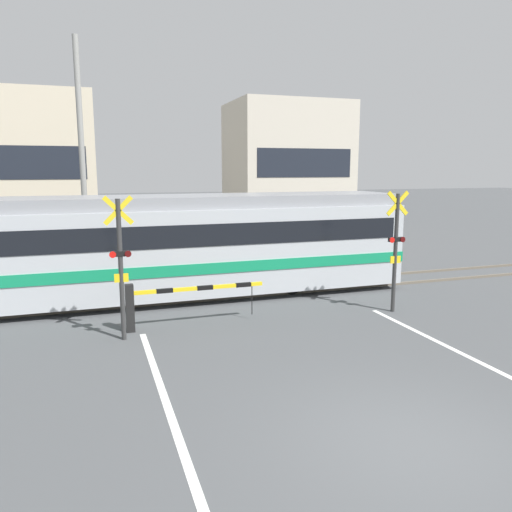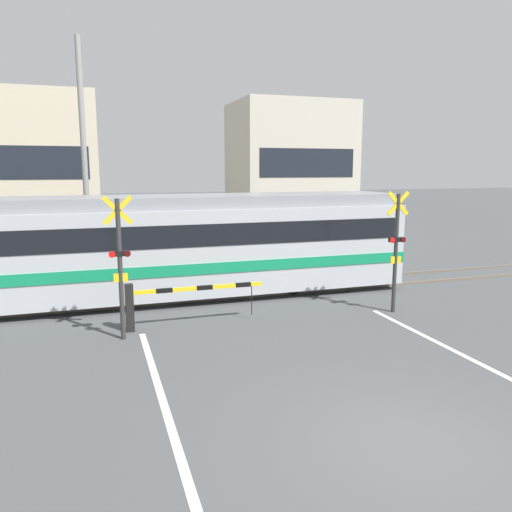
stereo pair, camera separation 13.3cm
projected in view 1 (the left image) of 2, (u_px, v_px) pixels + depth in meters
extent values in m
plane|color=#4C4F51|center=(414.00, 445.00, 7.26)|extent=(160.00, 160.00, 0.00)
cube|color=#6B6051|center=(240.00, 297.00, 15.49)|extent=(50.00, 0.10, 0.08)
cube|color=#6B6051|center=(227.00, 287.00, 16.83)|extent=(50.00, 0.10, 0.08)
cube|color=white|center=(180.00, 443.00, 7.32)|extent=(0.14, 10.29, 0.01)
cube|color=#B7BCC1|center=(96.00, 254.00, 14.59)|extent=(19.17, 2.69, 2.58)
cube|color=gray|center=(93.00, 203.00, 14.34)|extent=(18.98, 2.37, 0.36)
cube|color=#148C59|center=(96.00, 267.00, 14.66)|extent=(19.19, 2.74, 0.32)
cube|color=black|center=(94.00, 234.00, 14.49)|extent=(18.40, 2.73, 0.64)
cylinder|color=black|center=(292.00, 282.00, 15.99)|extent=(0.76, 0.12, 0.76)
cylinder|color=black|center=(276.00, 273.00, 17.33)|extent=(0.76, 0.12, 0.76)
cube|color=black|center=(130.00, 308.00, 12.22)|extent=(0.20, 0.20, 1.20)
cube|color=yellow|center=(198.00, 288.00, 12.69)|extent=(3.43, 0.09, 0.09)
cube|color=black|center=(165.00, 291.00, 12.42)|extent=(0.41, 0.10, 0.10)
cube|color=black|center=(205.00, 288.00, 12.75)|extent=(0.41, 0.10, 0.10)
cube|color=black|center=(243.00, 285.00, 13.07)|extent=(0.41, 0.10, 0.10)
cylinder|color=black|center=(252.00, 300.00, 13.22)|extent=(0.02, 0.02, 0.77)
cube|color=black|center=(295.00, 254.00, 20.07)|extent=(0.20, 0.20, 1.20)
cube|color=yellow|center=(254.00, 247.00, 19.47)|extent=(3.43, 0.09, 0.09)
cube|color=black|center=(275.00, 246.00, 19.74)|extent=(0.41, 0.10, 0.10)
cube|color=black|center=(250.00, 247.00, 19.41)|extent=(0.41, 0.10, 0.10)
cube|color=black|center=(225.00, 248.00, 19.09)|extent=(0.41, 0.10, 0.10)
cylinder|color=black|center=(219.00, 260.00, 19.09)|extent=(0.02, 0.02, 0.77)
cylinder|color=#333333|center=(121.00, 271.00, 11.48)|extent=(0.11, 0.11, 3.31)
cube|color=yellow|center=(118.00, 210.00, 11.24)|extent=(0.68, 0.04, 0.68)
cube|color=yellow|center=(118.00, 210.00, 11.24)|extent=(0.68, 0.04, 0.68)
cube|color=black|center=(120.00, 254.00, 11.41)|extent=(0.44, 0.12, 0.12)
cylinder|color=red|center=(113.00, 255.00, 11.28)|extent=(0.15, 0.03, 0.15)
cylinder|color=#4C0C0C|center=(128.00, 254.00, 11.39)|extent=(0.15, 0.03, 0.15)
cube|color=yellow|center=(121.00, 278.00, 11.49)|extent=(0.32, 0.03, 0.20)
cylinder|color=#333333|center=(395.00, 254.00, 13.79)|extent=(0.11, 0.11, 3.31)
cube|color=yellow|center=(398.00, 203.00, 13.55)|extent=(0.68, 0.04, 0.68)
cube|color=yellow|center=(398.00, 203.00, 13.55)|extent=(0.68, 0.04, 0.68)
cube|color=black|center=(396.00, 239.00, 13.72)|extent=(0.44, 0.12, 0.12)
cylinder|color=red|center=(392.00, 240.00, 13.60)|extent=(0.15, 0.03, 0.15)
cylinder|color=#4C0C0C|center=(403.00, 240.00, 13.70)|extent=(0.15, 0.03, 0.15)
cube|color=yellow|center=(395.00, 260.00, 13.80)|extent=(0.32, 0.03, 0.20)
cylinder|color=brown|center=(179.00, 257.00, 20.44)|extent=(0.13, 0.13, 0.83)
cylinder|color=brown|center=(183.00, 256.00, 20.49)|extent=(0.13, 0.13, 0.83)
cube|color=navy|center=(181.00, 239.00, 20.34)|extent=(0.38, 0.22, 0.66)
sphere|color=tan|center=(180.00, 228.00, 20.26)|extent=(0.22, 0.22, 0.22)
cube|color=beige|center=(40.00, 171.00, 25.68)|extent=(5.50, 5.36, 7.74)
cube|color=#1E232D|center=(34.00, 163.00, 23.10)|extent=(4.62, 0.03, 1.55)
cube|color=beige|center=(287.00, 170.00, 29.99)|extent=(6.64, 5.36, 7.81)
cube|color=#1E232D|center=(305.00, 163.00, 27.41)|extent=(5.58, 0.03, 1.56)
cylinder|color=gray|center=(82.00, 156.00, 19.26)|extent=(0.22, 0.22, 8.90)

